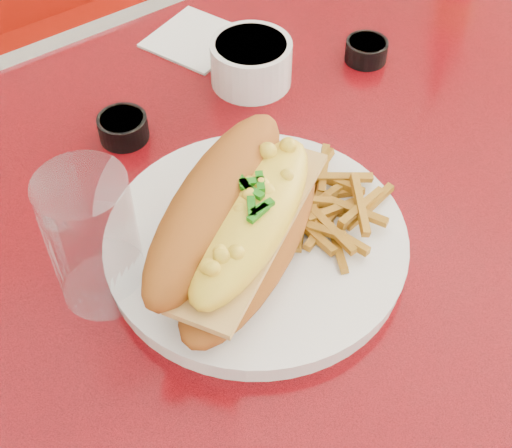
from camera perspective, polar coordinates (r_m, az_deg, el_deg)
ground at (r=1.45m, az=5.15°, el=-16.99°), size 8.00×8.00×0.00m
diner_table at (r=0.93m, az=7.69°, el=-1.60°), size 1.23×0.83×0.77m
booth_bench_far at (r=1.66m, az=-12.48°, el=8.94°), size 1.20×0.51×0.90m
dinner_plate at (r=0.70m, az=0.00°, el=-1.50°), size 0.37×0.37×0.02m
mac_hoagie at (r=0.65m, az=-1.38°, el=0.22°), size 0.28×0.23×0.11m
fries_pile at (r=0.71m, az=5.45°, el=1.52°), size 0.13×0.12×0.03m
fork at (r=0.72m, az=5.11°, el=1.11°), size 0.04×0.13×0.00m
gravy_ramekin at (r=0.89m, az=-0.39°, el=12.89°), size 0.11×0.11×0.06m
sauce_cup_left at (r=0.83m, az=-10.60°, el=7.65°), size 0.07×0.07×0.03m
sauce_cup_right at (r=0.94m, az=8.83°, el=13.62°), size 0.07×0.07×0.03m
water_tumbler at (r=0.65m, az=-12.89°, el=-1.19°), size 0.10×0.10×0.14m
paper_napkin at (r=0.98m, az=-4.81°, el=14.53°), size 0.14×0.14×0.00m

